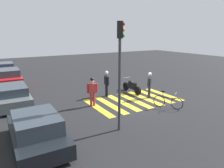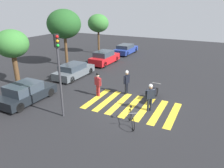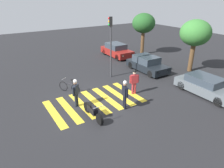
# 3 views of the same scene
# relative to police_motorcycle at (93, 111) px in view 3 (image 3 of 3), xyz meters

# --- Properties ---
(ground_plane) EXTENTS (60.00, 60.00, 0.00)m
(ground_plane) POSITION_rel_police_motorcycle_xyz_m (-1.59, 0.98, -0.45)
(ground_plane) COLOR #232326
(police_motorcycle) EXTENTS (2.11, 0.62, 1.03)m
(police_motorcycle) POSITION_rel_police_motorcycle_xyz_m (0.00, 0.00, 0.00)
(police_motorcycle) COLOR black
(police_motorcycle) RESTS_ON ground_plane
(leaning_bicycle) EXTENTS (1.52, 0.96, 1.01)m
(leaning_bicycle) POSITION_rel_police_motorcycle_xyz_m (-3.78, 0.13, -0.06)
(leaning_bicycle) COLOR black
(leaning_bicycle) RESTS_ON ground_plane
(officer_on_foot) EXTENTS (0.46, 0.55, 1.79)m
(officer_on_foot) POSITION_rel_police_motorcycle_xyz_m (-1.69, -0.25, 0.58)
(officer_on_foot) COLOR #1E232D
(officer_on_foot) RESTS_ON ground_plane
(officer_by_motorcycle) EXTENTS (0.67, 0.29, 1.83)m
(officer_by_motorcycle) POSITION_rel_police_motorcycle_xyz_m (0.12, 2.09, 0.61)
(officer_by_motorcycle) COLOR black
(officer_by_motorcycle) RESTS_ON ground_plane
(pedestrian_bystander) EXTENTS (0.32, 0.65, 1.78)m
(pedestrian_bystander) POSITION_rel_police_motorcycle_xyz_m (-1.14, 3.79, 0.57)
(pedestrian_bystander) COLOR #B22D33
(pedestrian_bystander) RESTS_ON ground_plane
(crosswalk_stripes) EXTENTS (3.55, 5.85, 0.01)m
(crosswalk_stripes) POSITION_rel_police_motorcycle_xyz_m (-1.59, 0.98, -0.45)
(crosswalk_stripes) COLOR yellow
(crosswalk_stripes) RESTS_ON ground_plane
(car_maroon_wagon) EXTENTS (4.13, 1.88, 1.41)m
(car_maroon_wagon) POSITION_rel_police_motorcycle_xyz_m (-9.62, 8.02, 0.22)
(car_maroon_wagon) COLOR black
(car_maroon_wagon) RESTS_ON ground_plane
(car_black_suv) EXTENTS (4.01, 1.88, 1.35)m
(car_black_suv) POSITION_rel_police_motorcycle_xyz_m (-4.19, 7.68, 0.19)
(car_black_suv) COLOR black
(car_black_suv) RESTS_ON ground_plane
(car_grey_coupe) EXTENTS (4.24, 1.81, 1.27)m
(car_grey_coupe) POSITION_rel_police_motorcycle_xyz_m (1.56, 7.91, 0.16)
(car_grey_coupe) COLOR black
(car_grey_coupe) RESTS_ON ground_plane
(traffic_light_pole) EXTENTS (0.33, 0.36, 4.84)m
(traffic_light_pole) POSITION_rel_police_motorcycle_xyz_m (-4.69, 4.14, 2.75)
(traffic_light_pole) COLOR #38383D
(traffic_light_pole) RESTS_ON ground_plane
(street_tree_near) EXTENTS (2.50, 2.50, 4.55)m
(street_tree_near) POSITION_rel_police_motorcycle_xyz_m (-8.73, 10.97, 2.97)
(street_tree_near) COLOR brown
(street_tree_near) RESTS_ON ground_plane
(street_tree_mid) EXTENTS (2.59, 2.59, 4.50)m
(street_tree_mid) POSITION_rel_police_motorcycle_xyz_m (-2.09, 10.97, 2.90)
(street_tree_mid) COLOR brown
(street_tree_mid) RESTS_ON ground_plane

